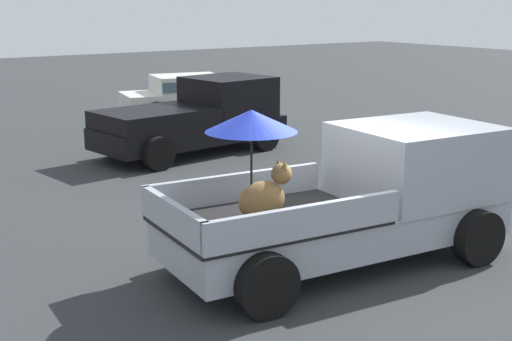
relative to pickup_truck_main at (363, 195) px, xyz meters
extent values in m
plane|color=#2D3033|center=(-0.43, 0.04, -0.97)|extent=(80.00, 80.00, 0.00)
cylinder|color=black|center=(1.40, 0.86, -0.57)|extent=(0.82, 0.35, 0.80)
cylinder|color=black|center=(1.23, -1.09, -0.57)|extent=(0.82, 0.35, 0.80)
cylinder|color=black|center=(-2.08, 1.17, -0.57)|extent=(0.82, 0.35, 0.80)
cylinder|color=black|center=(-2.26, -0.78, -0.57)|extent=(0.82, 0.35, 0.80)
cube|color=#9EA3AD|center=(-0.43, 0.04, -0.40)|extent=(5.14, 2.24, 0.50)
cube|color=#9EA3AD|center=(0.97, -0.09, 0.39)|extent=(2.26, 2.04, 1.08)
cube|color=#4C606B|center=(1.96, -0.17, 0.59)|extent=(0.21, 1.72, 0.64)
cube|color=black|center=(-1.57, 0.14, -0.12)|extent=(2.95, 2.08, 0.06)
cube|color=#9EA3AD|center=(-1.49, 1.06, 0.11)|extent=(2.80, 0.35, 0.40)
cube|color=#9EA3AD|center=(-1.65, -0.77, 0.11)|extent=(2.80, 0.35, 0.40)
cube|color=#9EA3AD|center=(-2.92, 0.26, 0.11)|extent=(0.26, 1.84, 0.40)
ellipsoid|color=olive|center=(-1.69, 0.12, 0.17)|extent=(0.71, 0.38, 0.52)
sphere|color=olive|center=(-1.39, 0.09, 0.49)|extent=(0.30, 0.30, 0.28)
cone|color=olive|center=(-1.38, 0.17, 0.63)|extent=(0.10, 0.10, 0.12)
cone|color=olive|center=(-1.40, 0.01, 0.63)|extent=(0.10, 0.10, 0.12)
cylinder|color=black|center=(-1.83, 0.14, 0.52)|extent=(0.03, 0.03, 1.22)
cone|color=#1E33B7|center=(-1.83, 0.14, 1.23)|extent=(1.28, 1.28, 0.28)
cylinder|color=black|center=(3.08, 8.91, -0.59)|extent=(0.79, 0.35, 0.76)
cylinder|color=black|center=(3.31, 7.02, -0.59)|extent=(0.79, 0.35, 0.76)
cylinder|color=black|center=(-0.10, 8.52, -0.59)|extent=(0.79, 0.35, 0.76)
cylinder|color=black|center=(0.13, 6.63, -0.59)|extent=(0.79, 0.35, 0.76)
cube|color=black|center=(1.61, 7.77, -0.42)|extent=(4.98, 2.37, 0.50)
cube|color=black|center=(2.80, 7.92, 0.33)|extent=(2.11, 2.02, 1.00)
cube|color=black|center=(0.61, 7.65, 0.03)|extent=(2.90, 2.12, 0.40)
cylinder|color=black|center=(5.96, 13.39, -0.64)|extent=(0.69, 0.35, 0.66)
cylinder|color=black|center=(5.59, 11.67, -0.64)|extent=(0.69, 0.35, 0.66)
cylinder|color=black|center=(3.32, 13.96, -0.64)|extent=(0.69, 0.35, 0.66)
cylinder|color=black|center=(2.95, 12.24, -0.64)|extent=(0.69, 0.35, 0.66)
cube|color=silver|center=(4.46, 12.82, -0.42)|extent=(4.57, 2.62, 0.52)
cube|color=silver|center=(4.36, 12.84, 0.08)|extent=(2.39, 2.00, 0.56)
cube|color=#4C606B|center=(4.36, 12.84, 0.08)|extent=(2.35, 2.07, 0.32)
camera|label=1|loc=(-6.84, -7.15, 2.73)|focal=49.83mm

